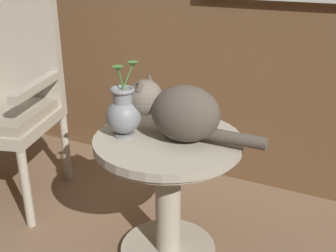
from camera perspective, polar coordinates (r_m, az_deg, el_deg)
name	(u,v)px	position (r m, az deg, el deg)	size (l,w,h in m)	color
ground_plane	(120,246)	(2.01, -6.62, -16.10)	(6.00, 6.00, 0.00)	#7F6047
wicker_side_table	(168,174)	(1.74, 0.00, -6.57)	(0.60, 0.60, 0.57)	#B2A893
wicker_chair	(5,94)	(2.34, -21.56, 4.10)	(0.64, 0.63, 1.07)	#B2A893
cat	(179,111)	(1.61, 1.57, 2.08)	(0.57, 0.22, 0.24)	brown
pewter_vase_with_ivy	(124,113)	(1.65, -6.13, 1.84)	(0.14, 0.14, 0.30)	gray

